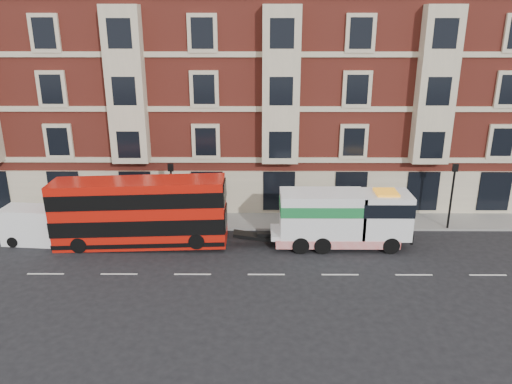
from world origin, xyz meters
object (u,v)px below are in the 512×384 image
at_px(tow_truck, 340,218).
at_px(double_decker_bus, 140,212).
at_px(box_van, 40,226).
at_px(pedestrian, 71,207).

bearing_deg(tow_truck, double_decker_bus, 180.00).
bearing_deg(tow_truck, box_van, 178.75).
relative_size(double_decker_bus, box_van, 2.30).
bearing_deg(pedestrian, tow_truck, 20.53).
distance_m(double_decker_bus, box_van, 6.43).
bearing_deg(double_decker_bus, tow_truck, -0.00).
height_order(double_decker_bus, box_van, double_decker_bus).
relative_size(box_van, pedestrian, 2.90).
distance_m(tow_truck, pedestrian, 18.38).
bearing_deg(box_van, pedestrian, 87.41).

